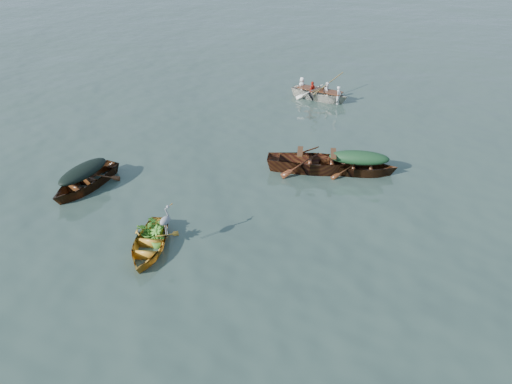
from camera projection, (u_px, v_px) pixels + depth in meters
ground at (227, 221)px, 15.95m from camera, size 140.00×140.00×0.00m
yellow_dinghy at (150, 250)px, 14.64m from camera, size 2.69×3.49×0.87m
dark_covered_boat at (86, 188)px, 17.75m from camera, size 1.85×4.09×1.01m
green_tarp_boat at (357, 174)px, 18.68m from camera, size 4.16×2.77×0.91m
open_wooden_boat at (315, 171)px, 18.87m from camera, size 5.28×3.59×1.23m
rowed_boat at (319, 100)px, 25.50m from camera, size 4.24×1.28×1.01m
dark_tarp_cover at (83, 171)px, 17.39m from camera, size 1.02×2.25×0.40m
green_tarp_cover at (359, 157)px, 18.32m from camera, size 2.29×1.53×0.52m
thwart_benches at (316, 156)px, 18.54m from camera, size 2.71×1.94×0.04m
heron at (166, 225)px, 14.19m from camera, size 0.43×0.48×0.92m
dinghy_weeds at (153, 219)px, 14.74m from camera, size 1.03×1.12×0.60m
rowers at (320, 83)px, 25.05m from camera, size 2.97×1.15×0.76m
oars at (320, 90)px, 25.23m from camera, size 0.61×2.60×0.06m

